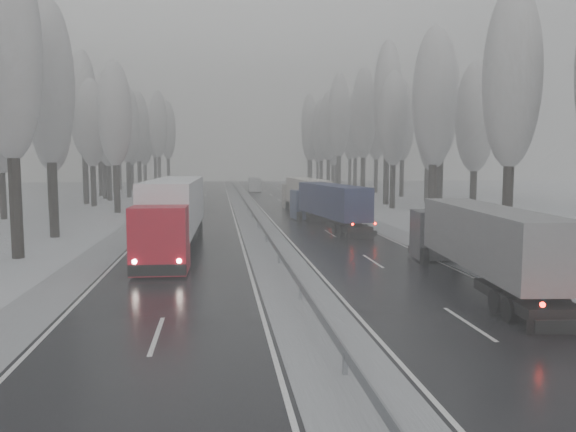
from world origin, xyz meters
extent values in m
plane|color=silver|center=(0.00, 0.00, 0.00)|extent=(260.00, 260.00, 0.00)
cube|color=black|center=(5.25, 30.00, 0.01)|extent=(7.50, 200.00, 0.03)
cube|color=black|center=(-5.25, 30.00, 0.01)|extent=(7.50, 200.00, 0.03)
cube|color=#A7A9AF|center=(0.00, 30.00, 0.02)|extent=(3.00, 200.00, 0.04)
cube|color=#A7A9AF|center=(10.20, 30.00, 0.02)|extent=(2.40, 200.00, 0.04)
cube|color=#A7A9AF|center=(-10.20, 30.00, 0.02)|extent=(2.40, 200.00, 0.04)
cube|color=slate|center=(0.00, 30.00, 0.60)|extent=(0.06, 200.00, 0.32)
cube|color=slate|center=(0.00, -4.00, 0.30)|extent=(0.12, 0.12, 0.60)
cube|color=slate|center=(0.00, 28.00, 0.30)|extent=(0.12, 0.12, 0.60)
cube|color=slate|center=(0.00, 60.00, 0.30)|extent=(0.12, 0.12, 0.60)
cylinder|color=black|center=(15.04, 15.67, 2.80)|extent=(0.68, 0.68, 5.60)
ellipsoid|color=#999693|center=(15.04, 15.67, 10.80)|extent=(3.60, 3.60, 11.45)
cylinder|color=black|center=(14.51, 27.03, 2.81)|extent=(0.68, 0.68, 5.62)
ellipsoid|color=#999693|center=(14.51, 27.03, 10.84)|extent=(3.60, 3.60, 11.48)
cylinder|color=black|center=(20.02, 31.03, 2.47)|extent=(0.64, 0.64, 4.94)
ellipsoid|color=#999693|center=(20.02, 31.03, 9.53)|extent=(3.60, 3.60, 10.09)
cylinder|color=black|center=(17.90, 35.17, 2.66)|extent=(0.66, 0.66, 5.32)
ellipsoid|color=#999693|center=(17.90, 35.17, 10.27)|extent=(3.60, 3.60, 10.88)
cylinder|color=black|center=(20.12, 39.17, 3.16)|extent=(0.72, 0.72, 6.31)
ellipsoid|color=#999693|center=(20.12, 39.17, 12.17)|extent=(3.60, 3.60, 12.90)
cylinder|color=black|center=(17.02, 45.60, 2.69)|extent=(0.67, 0.67, 5.38)
ellipsoid|color=#999693|center=(17.02, 45.60, 10.37)|extent=(3.60, 3.60, 10.98)
cylinder|color=black|center=(23.31, 49.60, 2.30)|extent=(0.62, 0.62, 4.59)
ellipsoid|color=#999693|center=(23.31, 49.60, 8.86)|extent=(3.60, 3.60, 9.39)
cylinder|color=black|center=(17.90, 51.02, 3.47)|extent=(0.76, 0.76, 6.95)
ellipsoid|color=#999693|center=(17.90, 51.02, 13.40)|extent=(3.60, 3.60, 14.19)
cylinder|color=black|center=(24.81, 55.02, 3.30)|extent=(0.74, 0.74, 6.59)
ellipsoid|color=#999693|center=(24.81, 55.02, 12.71)|extent=(3.60, 3.60, 13.46)
cylinder|color=black|center=(17.56, 61.27, 3.18)|extent=(0.72, 0.72, 6.37)
ellipsoid|color=#999693|center=(17.56, 61.27, 12.28)|extent=(3.60, 3.60, 13.01)
cylinder|color=black|center=(24.72, 65.27, 2.99)|extent=(0.70, 0.70, 5.97)
ellipsoid|color=#999693|center=(24.72, 65.27, 11.52)|extent=(3.60, 3.60, 12.20)
cylinder|color=black|center=(16.34, 71.95, 3.33)|extent=(0.74, 0.74, 6.65)
ellipsoid|color=#999693|center=(16.34, 71.95, 12.83)|extent=(3.60, 3.60, 13.59)
cylinder|color=black|center=(23.71, 75.95, 3.07)|extent=(0.71, 0.71, 6.14)
ellipsoid|color=#999693|center=(23.71, 75.95, 11.84)|extent=(3.60, 3.60, 12.54)
cylinder|color=black|center=(16.56, 81.70, 3.03)|extent=(0.71, 0.71, 6.05)
ellipsoid|color=#999693|center=(16.56, 81.70, 11.68)|extent=(3.60, 3.60, 12.37)
cylinder|color=black|center=(22.48, 85.70, 3.15)|extent=(0.72, 0.72, 6.30)
ellipsoid|color=#999693|center=(22.48, 85.70, 12.15)|extent=(3.60, 3.60, 12.87)
cylinder|color=black|center=(16.63, 89.21, 2.94)|extent=(0.70, 0.70, 5.88)
ellipsoid|color=#999693|center=(16.63, 89.21, 11.33)|extent=(3.60, 3.60, 12.00)
cylinder|color=black|center=(19.77, 93.21, 2.43)|extent=(0.64, 0.64, 4.86)
ellipsoid|color=#999693|center=(19.77, 93.21, 9.37)|extent=(3.60, 3.60, 9.92)
cylinder|color=black|center=(15.73, 96.32, 2.99)|extent=(0.70, 0.70, 5.98)
ellipsoid|color=#999693|center=(15.73, 96.32, 11.53)|extent=(3.60, 3.60, 12.21)
cylinder|color=black|center=(24.94, 100.32, 3.09)|extent=(0.71, 0.71, 6.19)
ellipsoid|color=#999693|center=(24.94, 100.32, 11.93)|extent=(3.60, 3.60, 12.64)
cylinder|color=black|center=(17.04, 106.16, 3.43)|extent=(0.75, 0.75, 6.86)
ellipsoid|color=#999693|center=(17.04, 106.16, 13.22)|extent=(3.60, 3.60, 14.01)
cylinder|color=black|center=(24.02, 110.16, 2.77)|extent=(0.68, 0.68, 5.55)
ellipsoid|color=#999693|center=(24.02, 110.16, 10.70)|extent=(3.60, 3.60, 11.33)
cylinder|color=black|center=(18.73, 116.73, 3.05)|extent=(0.71, 0.71, 6.09)
ellipsoid|color=#999693|center=(18.73, 116.73, 11.75)|extent=(3.60, 3.60, 12.45)
cylinder|color=black|center=(21.55, 120.73, 2.74)|extent=(0.67, 0.67, 5.49)
ellipsoid|color=#999693|center=(21.55, 120.73, 10.58)|extent=(3.60, 3.60, 11.21)
cylinder|color=black|center=(-14.71, 15.70, 3.07)|extent=(0.71, 0.71, 6.14)
ellipsoid|color=#999693|center=(-14.71, 15.70, 11.85)|extent=(3.60, 3.60, 12.55)
cylinder|color=black|center=(-15.13, 24.57, 2.92)|extent=(0.69, 0.69, 5.83)
ellipsoid|color=#999693|center=(-15.13, 24.57, 11.25)|extent=(3.60, 3.60, 11.92)
cylinder|color=black|center=(-17.75, 34.20, 2.52)|extent=(0.65, 0.65, 5.03)
ellipsoid|color=#999693|center=(-17.75, 34.20, 9.70)|extent=(3.60, 3.60, 10.28)
cylinder|color=black|center=(-23.52, 38.20, 2.36)|extent=(0.63, 0.63, 4.73)
cylinder|color=black|center=(-13.94, 43.73, 2.72)|extent=(0.67, 0.67, 5.44)
ellipsoid|color=#999693|center=(-13.94, 43.73, 10.49)|extent=(3.60, 3.60, 11.11)
cylinder|color=black|center=(-21.85, 47.73, 2.86)|extent=(0.69, 0.69, 5.72)
ellipsoid|color=#999693|center=(-21.85, 47.73, 11.04)|extent=(3.60, 3.60, 11.69)
cylinder|color=black|center=(-18.26, 52.71, 2.61)|extent=(0.66, 0.66, 5.23)
ellipsoid|color=#999693|center=(-18.26, 52.71, 10.08)|extent=(3.60, 3.60, 10.68)
cylinder|color=black|center=(-20.05, 56.71, 3.30)|extent=(0.74, 0.74, 6.60)
ellipsoid|color=#999693|center=(-20.05, 56.71, 12.74)|extent=(3.60, 3.60, 13.49)
cylinder|color=black|center=(-18.16, 62.35, 2.58)|extent=(0.65, 0.65, 5.16)
ellipsoid|color=#999693|center=(-18.16, 62.35, 9.95)|extent=(3.60, 3.60, 10.54)
cylinder|color=black|center=(-19.54, 66.35, 2.90)|extent=(0.69, 0.69, 5.79)
ellipsoid|color=#999693|center=(-19.54, 66.35, 11.18)|extent=(3.60, 3.60, 11.84)
cylinder|color=black|center=(-16.58, 69.11, 2.82)|extent=(0.68, 0.68, 5.64)
ellipsoid|color=#999693|center=(-16.58, 69.11, 10.89)|extent=(3.60, 3.60, 11.53)
cylinder|color=black|center=(-21.42, 73.11, 3.28)|extent=(0.73, 0.73, 6.56)
ellipsoid|color=#999693|center=(-21.42, 73.11, 12.65)|extent=(3.60, 3.60, 13.40)
cylinder|color=black|center=(-16.33, 79.19, 2.90)|extent=(0.69, 0.69, 5.79)
ellipsoid|color=#999693|center=(-16.33, 79.19, 11.17)|extent=(3.60, 3.60, 11.84)
cylinder|color=black|center=(-21.09, 83.19, 3.32)|extent=(0.74, 0.74, 6.65)
ellipsoid|color=#999693|center=(-21.09, 83.19, 12.82)|extent=(3.60, 3.60, 13.58)
cylinder|color=black|center=(-18.93, 88.54, 2.56)|extent=(0.65, 0.65, 5.12)
ellipsoid|color=#999693|center=(-18.93, 88.54, 9.88)|extent=(3.60, 3.60, 10.46)
cylinder|color=black|center=(-21.82, 92.54, 2.92)|extent=(0.69, 0.69, 5.84)
ellipsoid|color=#999693|center=(-21.82, 92.54, 11.26)|extent=(3.60, 3.60, 11.92)
cylinder|color=black|center=(-15.07, 99.33, 3.34)|extent=(0.74, 0.74, 6.67)
ellipsoid|color=#999693|center=(-15.07, 99.33, 12.87)|extent=(3.60, 3.60, 13.63)
cylinder|color=black|center=(-24.20, 103.33, 3.15)|extent=(0.72, 0.72, 6.31)
ellipsoid|color=#999693|center=(-24.20, 103.33, 12.16)|extent=(3.60, 3.60, 12.88)
cylinder|color=black|center=(-14.05, 108.72, 3.14)|extent=(0.72, 0.72, 6.29)
ellipsoid|color=#999693|center=(-14.05, 108.72, 12.12)|extent=(3.60, 3.60, 12.84)
cylinder|color=black|center=(-19.66, 112.72, 2.43)|extent=(0.64, 0.64, 4.86)
ellipsoid|color=#999693|center=(-19.66, 112.72, 9.36)|extent=(3.60, 3.60, 9.92)
cylinder|color=black|center=(-17.56, 115.31, 3.31)|extent=(0.74, 0.74, 6.63)
ellipsoid|color=#999693|center=(-17.56, 115.31, 12.78)|extent=(3.60, 3.60, 13.54)
cylinder|color=black|center=(-20.33, 119.31, 2.89)|extent=(0.69, 0.69, 5.79)
ellipsoid|color=#999693|center=(-20.33, 119.31, 11.16)|extent=(3.60, 3.60, 11.82)
cube|color=#454549|center=(8.74, 11.40, 1.46)|extent=(2.42, 2.50, 2.65)
cube|color=black|center=(8.85, 12.50, 2.08)|extent=(2.03, 0.28, 0.88)
cube|color=black|center=(8.86, 12.59, 0.40)|extent=(2.21, 0.34, 0.44)
cube|color=slate|center=(8.10, 4.54, 2.39)|extent=(3.32, 11.65, 2.48)
cube|color=black|center=(7.55, -1.23, 0.49)|extent=(2.03, 0.30, 0.40)
cube|color=black|center=(7.80, 1.37, 0.66)|extent=(2.39, 5.02, 0.40)
cube|color=black|center=(7.60, -0.74, 0.31)|extent=(2.03, 0.24, 0.53)
cylinder|color=black|center=(7.75, 10.79, 0.46)|extent=(0.39, 0.94, 0.92)
cylinder|color=black|center=(9.60, 10.61, 0.46)|extent=(0.39, 0.94, 0.92)
cylinder|color=black|center=(6.84, 1.11, 0.46)|extent=(0.39, 0.94, 0.92)
cylinder|color=black|center=(8.69, 0.93, 0.46)|extent=(0.39, 0.94, 0.92)
cylinder|color=black|center=(6.73, -0.04, 0.46)|extent=(0.39, 0.94, 0.92)
cylinder|color=black|center=(8.58, -0.21, 0.46)|extent=(0.39, 0.94, 0.92)
sphere|color=#FF0C05|center=(6.71, -1.21, 1.19)|extent=(0.18, 0.18, 0.18)
sphere|color=white|center=(8.02, 12.70, 0.75)|extent=(0.19, 0.19, 0.19)
sphere|color=white|center=(9.69, 12.54, 0.75)|extent=(0.19, 0.19, 0.19)
cube|color=navy|center=(4.94, 33.40, 1.46)|extent=(2.51, 2.59, 2.66)
cube|color=black|center=(4.79, 34.50, 2.08)|extent=(2.03, 0.37, 0.89)
cube|color=black|center=(4.77, 34.58, 0.40)|extent=(2.21, 0.43, 0.44)
cube|color=#16183C|center=(5.88, 26.55, 2.39)|extent=(3.81, 11.73, 2.48)
cube|color=black|center=(6.67, 20.79, 0.49)|extent=(2.03, 0.38, 0.40)
cube|color=black|center=(6.32, 23.38, 0.67)|extent=(2.60, 5.10, 0.40)
cube|color=black|center=(6.61, 21.28, 0.31)|extent=(2.03, 0.33, 0.53)
cylinder|color=black|center=(4.11, 32.57, 0.46)|extent=(0.43, 0.96, 0.92)
cylinder|color=black|center=(5.96, 32.82, 0.46)|extent=(0.43, 0.96, 0.92)
cylinder|color=black|center=(5.44, 22.91, 0.46)|extent=(0.43, 0.96, 0.92)
cylinder|color=black|center=(7.29, 23.16, 0.46)|extent=(0.43, 0.96, 0.92)
cylinder|color=black|center=(5.60, 21.76, 0.46)|extent=(0.43, 0.96, 0.92)
cylinder|color=black|center=(7.45, 22.02, 0.46)|extent=(0.43, 0.96, 0.92)
sphere|color=#FF0C05|center=(5.85, 20.62, 1.20)|extent=(0.18, 0.18, 0.18)
sphere|color=#FF0C05|center=(7.52, 20.85, 1.20)|extent=(0.18, 0.18, 0.18)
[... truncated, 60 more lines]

